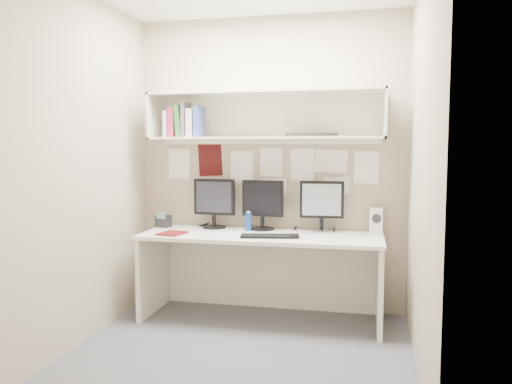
% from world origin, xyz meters
% --- Properties ---
extents(floor, '(2.40, 2.00, 0.01)m').
position_xyz_m(floor, '(0.00, 0.00, 0.00)').
color(floor, '#4D4C51').
rests_on(floor, ground).
extents(wall_back, '(2.40, 0.02, 2.60)m').
position_xyz_m(wall_back, '(0.00, 1.00, 1.30)').
color(wall_back, tan).
rests_on(wall_back, ground).
extents(wall_front, '(2.40, 0.02, 2.60)m').
position_xyz_m(wall_front, '(0.00, -1.00, 1.30)').
color(wall_front, tan).
rests_on(wall_front, ground).
extents(wall_left, '(0.02, 2.00, 2.60)m').
position_xyz_m(wall_left, '(-1.20, 0.00, 1.30)').
color(wall_left, tan).
rests_on(wall_left, ground).
extents(wall_right, '(0.02, 2.00, 2.60)m').
position_xyz_m(wall_right, '(1.20, 0.00, 1.30)').
color(wall_right, tan).
rests_on(wall_right, ground).
extents(desk, '(2.00, 0.70, 0.73)m').
position_xyz_m(desk, '(0.00, 0.65, 0.37)').
color(desk, silver).
rests_on(desk, floor).
extents(overhead_hutch, '(2.00, 0.38, 0.40)m').
position_xyz_m(overhead_hutch, '(0.00, 0.86, 1.72)').
color(overhead_hutch, silver).
rests_on(overhead_hutch, wall_back).
extents(pinned_papers, '(1.92, 0.01, 0.48)m').
position_xyz_m(pinned_papers, '(0.00, 0.99, 1.25)').
color(pinned_papers, white).
rests_on(pinned_papers, wall_back).
extents(monitor_left, '(0.38, 0.21, 0.44)m').
position_xyz_m(monitor_left, '(-0.48, 0.87, 0.97)').
color(monitor_left, black).
rests_on(monitor_left, desk).
extents(monitor_center, '(0.37, 0.20, 0.43)m').
position_xyz_m(monitor_center, '(-0.03, 0.87, 0.97)').
color(monitor_center, black).
rests_on(monitor_center, desk).
extents(monitor_right, '(0.37, 0.21, 0.44)m').
position_xyz_m(monitor_right, '(0.48, 0.87, 0.97)').
color(monitor_right, '#A5A5AA').
rests_on(monitor_right, desk).
extents(keyboard, '(0.43, 0.21, 0.02)m').
position_xyz_m(keyboard, '(0.07, 0.50, 0.74)').
color(keyboard, black).
rests_on(keyboard, desk).
extents(mouse, '(0.08, 0.11, 0.03)m').
position_xyz_m(mouse, '(0.30, 0.51, 0.75)').
color(mouse, black).
rests_on(mouse, desk).
extents(speaker, '(0.11, 0.12, 0.22)m').
position_xyz_m(speaker, '(0.94, 0.91, 0.84)').
color(speaker, silver).
rests_on(speaker, desk).
extents(blue_bottle, '(0.05, 0.05, 0.17)m').
position_xyz_m(blue_bottle, '(-0.14, 0.79, 0.81)').
color(blue_bottle, navy).
rests_on(blue_bottle, desk).
extents(maroon_notebook, '(0.23, 0.26, 0.01)m').
position_xyz_m(maroon_notebook, '(-0.72, 0.48, 0.74)').
color(maroon_notebook, '#55100E').
rests_on(maroon_notebook, desk).
extents(desk_phone, '(0.13, 0.12, 0.14)m').
position_xyz_m(desk_phone, '(-0.94, 0.81, 0.79)').
color(desk_phone, black).
rests_on(desk_phone, desk).
extents(book_stack, '(0.32, 0.18, 0.30)m').
position_xyz_m(book_stack, '(-0.71, 0.76, 1.67)').
color(book_stack, silver).
rests_on(book_stack, overhead_hutch).
extents(hutch_tray, '(0.45, 0.27, 0.03)m').
position_xyz_m(hutch_tray, '(0.39, 0.83, 1.55)').
color(hutch_tray, black).
rests_on(hutch_tray, overhead_hutch).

